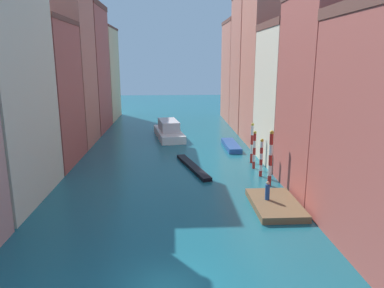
{
  "coord_description": "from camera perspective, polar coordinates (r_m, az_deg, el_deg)",
  "views": [
    {
      "loc": [
        0.34,
        -15.87,
        11.29
      ],
      "look_at": [
        2.65,
        25.52,
        1.5
      ],
      "focal_mm": 33.56,
      "sensor_mm": 36.0,
      "label": 1
    }
  ],
  "objects": [
    {
      "name": "building_left_4",
      "position": [
        60.59,
        -17.07,
        11.41
      ],
      "size": [
        7.1,
        10.95,
        19.77
      ],
      "color": "#B25147",
      "rests_on": "ground"
    },
    {
      "name": "motorboat_0",
      "position": [
        47.32,
        6.23,
        -0.22
      ],
      "size": [
        1.74,
        6.74,
        0.61
      ],
      "color": "#234C93",
      "rests_on": "ground"
    },
    {
      "name": "mooring_pole_2",
      "position": [
        38.24,
        9.87,
        -0.85
      ],
      "size": [
        0.32,
        0.32,
        4.06
      ],
      "color": "red",
      "rests_on": "ground"
    },
    {
      "name": "building_left_3",
      "position": [
        50.87,
        -19.86,
        12.45
      ],
      "size": [
        7.1,
        8.52,
        22.42
      ],
      "color": "#C6705B",
      "rests_on": "ground"
    },
    {
      "name": "gondola_black",
      "position": [
        38.15,
        0.12,
        -3.64
      ],
      "size": [
        3.24,
        9.09,
        0.36
      ],
      "color": "black",
      "rests_on": "ground"
    },
    {
      "name": "person_on_dock",
      "position": [
        29.01,
        11.9,
        -7.35
      ],
      "size": [
        0.36,
        0.36,
        1.49
      ],
      "color": "#234C93",
      "rests_on": "waterfront_dock"
    },
    {
      "name": "building_left_5",
      "position": [
        71.82,
        -14.84,
        10.72
      ],
      "size": [
        7.1,
        11.43,
        17.21
      ],
      "color": "beige",
      "rests_on": "ground"
    },
    {
      "name": "building_right_2",
      "position": [
        41.31,
        16.03,
        7.68
      ],
      "size": [
        7.1,
        9.54,
        15.2
      ],
      "color": "beige",
      "rests_on": "ground"
    },
    {
      "name": "building_right_5",
      "position": [
        69.38,
        8.18,
        11.4
      ],
      "size": [
        7.1,
        11.27,
        18.31
      ],
      "color": "#C6705B",
      "rests_on": "ground"
    },
    {
      "name": "building_right_3",
      "position": [
        50.11,
        12.74,
        12.71
      ],
      "size": [
        7.1,
        9.28,
        22.08
      ],
      "color": "#C6705B",
      "rests_on": "ground"
    },
    {
      "name": "mooring_pole_1",
      "position": [
        35.78,
        10.94,
        -2.08
      ],
      "size": [
        0.33,
        0.33,
        3.82
      ],
      "color": "red",
      "rests_on": "ground"
    },
    {
      "name": "building_right_4",
      "position": [
        59.35,
        10.19,
        12.55
      ],
      "size": [
        7.1,
        9.0,
        21.43
      ],
      "color": "#C6705B",
      "rests_on": "ground"
    },
    {
      "name": "building_left_2",
      "position": [
        42.1,
        -23.06,
        7.43
      ],
      "size": [
        7.1,
        9.87,
        15.5
      ],
      "color": "#B25147",
      "rests_on": "ground"
    },
    {
      "name": "vaporetto_white",
      "position": [
        53.11,
        -3.73,
        2.1
      ],
      "size": [
        4.83,
        10.22,
        2.59
      ],
      "color": "white",
      "rests_on": "ground"
    },
    {
      "name": "mooring_pole_3",
      "position": [
        40.28,
        9.5,
        0.21
      ],
      "size": [
        0.33,
        0.33,
        4.51
      ],
      "color": "red",
      "rests_on": "ground"
    },
    {
      "name": "mooring_pole_0",
      "position": [
        33.11,
        12.37,
        -2.17
      ],
      "size": [
        0.36,
        0.36,
        5.17
      ],
      "color": "red",
      "rests_on": "ground"
    },
    {
      "name": "building_right_1",
      "position": [
        32.65,
        21.42,
        7.38
      ],
      "size": [
        7.1,
        9.08,
        16.87
      ],
      "color": "#B25147",
      "rests_on": "ground"
    },
    {
      "name": "waterfront_dock",
      "position": [
        29.11,
        13.09,
        -9.34
      ],
      "size": [
        3.52,
        5.96,
        0.52
      ],
      "color": "brown",
      "rests_on": "ground"
    },
    {
      "name": "ground_plane",
      "position": [
        41.92,
        -3.54,
        -2.36
      ],
      "size": [
        154.0,
        154.0,
        0.0
      ],
      "primitive_type": "plane",
      "color": "#196070"
    }
  ]
}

